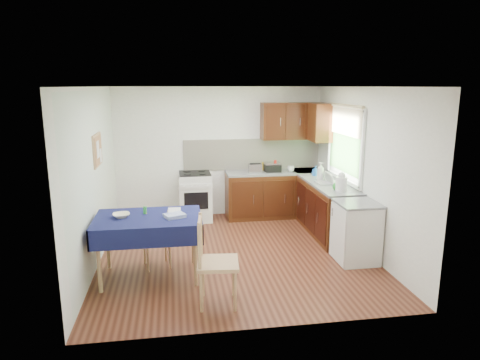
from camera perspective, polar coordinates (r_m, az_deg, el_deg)
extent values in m
plane|color=#431D11|center=(6.65, -0.68, -9.74)|extent=(4.20, 4.20, 0.00)
cube|color=white|center=(6.16, -0.74, 12.34)|extent=(4.00, 4.20, 0.02)
cube|color=white|center=(8.34, -2.77, 3.73)|extent=(4.00, 0.02, 2.50)
cube|color=white|center=(4.28, 3.31, -4.72)|extent=(4.00, 0.02, 2.50)
cube|color=white|center=(6.33, -18.95, 0.26)|extent=(0.02, 4.20, 2.50)
cube|color=white|center=(6.86, 16.07, 1.35)|extent=(0.02, 4.20, 2.50)
cube|color=#361A09|center=(8.39, 4.66, -1.96)|extent=(1.90, 0.60, 0.86)
cube|color=#361A09|center=(7.51, 11.55, -3.89)|extent=(0.60, 1.70, 0.86)
cube|color=slate|center=(8.29, 4.72, 1.06)|extent=(1.90, 0.60, 0.04)
cube|color=slate|center=(7.40, 11.70, -0.55)|extent=(0.60, 1.70, 0.04)
cube|color=slate|center=(8.46, 9.00, 1.18)|extent=(0.60, 0.60, 0.04)
cube|color=white|center=(8.42, 1.65, 3.49)|extent=(2.70, 0.02, 0.60)
cube|color=#361A09|center=(8.36, 6.99, 7.82)|extent=(1.20, 0.35, 0.70)
cube|color=#361A09|center=(8.09, 10.73, 7.54)|extent=(0.35, 0.50, 0.70)
cube|color=white|center=(8.17, -5.98, -2.24)|extent=(0.60, 0.60, 0.90)
cube|color=black|center=(8.07, -6.05, 0.89)|extent=(0.58, 0.58, 0.02)
cube|color=black|center=(7.88, -5.86, -2.79)|extent=(0.44, 0.01, 0.32)
cube|color=#315F27|center=(7.44, 13.84, 4.28)|extent=(0.01, 1.40, 0.85)
cube|color=white|center=(7.38, 13.99, 9.28)|extent=(0.04, 1.48, 0.06)
cube|color=white|center=(7.53, 13.52, 0.13)|extent=(0.04, 1.48, 0.06)
cube|color=tan|center=(7.38, 13.79, 7.58)|extent=(0.02, 1.36, 0.44)
cube|color=white|center=(6.46, 15.24, -6.85)|extent=(0.55, 0.58, 0.85)
cube|color=slate|center=(6.33, 15.47, -3.04)|extent=(0.58, 0.60, 0.03)
cube|color=tan|center=(6.55, -18.51, 3.81)|extent=(0.02, 0.62, 0.47)
cube|color=#A06543|center=(6.55, -18.38, 3.82)|extent=(0.01, 0.56, 0.41)
cube|color=white|center=(6.47, -18.41, 3.89)|extent=(0.00, 0.18, 0.24)
cube|color=white|center=(6.68, -18.07, 3.12)|extent=(0.00, 0.15, 0.20)
cube|color=#0F143D|center=(5.73, -12.16, -4.96)|extent=(1.34, 0.90, 0.03)
cube|color=#0F143D|center=(5.34, -12.36, -7.59)|extent=(1.38, 0.02, 0.26)
cube|color=#0F143D|center=(6.20, -11.89, -4.72)|extent=(1.38, 0.02, 0.26)
cube|color=#0F143D|center=(5.85, -18.82, -6.19)|extent=(0.02, 0.94, 0.26)
cube|color=#0F143D|center=(5.77, -5.30, -5.82)|extent=(0.02, 0.94, 0.26)
cylinder|color=tan|center=(5.60, -18.31, -10.32)|extent=(0.05, 0.05, 0.81)
cylinder|color=tan|center=(5.52, -5.93, -10.05)|extent=(0.05, 0.05, 0.81)
cylinder|color=tan|center=(6.28, -17.25, -7.75)|extent=(0.05, 0.05, 0.81)
cylinder|color=tan|center=(6.21, -6.30, -7.47)|extent=(0.05, 0.05, 0.81)
cube|color=tan|center=(6.18, -11.08, -7.75)|extent=(0.45, 0.45, 0.04)
cube|color=tan|center=(5.92, -10.93, -5.41)|extent=(0.34, 0.10, 0.27)
cylinder|color=tan|center=(6.41, -9.88, -8.86)|extent=(0.03, 0.03, 0.40)
cylinder|color=tan|center=(6.37, -12.61, -9.13)|extent=(0.03, 0.03, 0.40)
cylinder|color=tan|center=(6.13, -9.33, -9.85)|extent=(0.03, 0.03, 0.40)
cylinder|color=tan|center=(6.09, -12.18, -10.15)|extent=(0.03, 0.03, 0.40)
cube|color=tan|center=(5.05, -2.95, -11.03)|extent=(0.51, 0.51, 0.04)
cube|color=tan|center=(4.91, -5.37, -6.85)|extent=(0.08, 0.43, 0.34)
cylinder|color=tan|center=(4.98, -0.66, -14.52)|extent=(0.04, 0.04, 0.50)
cylinder|color=tan|center=(5.33, -0.83, -12.67)|extent=(0.04, 0.04, 0.50)
cylinder|color=tan|center=(4.99, -5.17, -14.57)|extent=(0.04, 0.04, 0.50)
cylinder|color=tan|center=(5.33, -5.02, -12.71)|extent=(0.04, 0.04, 0.50)
cube|color=#AFAFB3|center=(8.09, 2.03, 1.56)|extent=(0.25, 0.15, 0.17)
cube|color=black|center=(8.07, 2.04, 2.22)|extent=(0.21, 0.02, 0.02)
cube|color=black|center=(8.23, 4.34, 1.63)|extent=(0.30, 0.26, 0.14)
cube|color=#AFAFB3|center=(8.22, 4.35, 2.25)|extent=(0.30, 0.26, 0.03)
cylinder|color=red|center=(8.16, 4.71, 1.85)|extent=(0.05, 0.05, 0.23)
cube|color=gold|center=(8.38, 3.36, 1.86)|extent=(0.13, 0.10, 0.15)
cube|color=gray|center=(7.37, 11.73, -0.36)|extent=(0.40, 0.31, 0.02)
cylinder|color=white|center=(7.35, 11.76, 0.29)|extent=(0.05, 0.19, 0.19)
cylinder|color=white|center=(6.86, 13.35, -0.54)|extent=(0.18, 0.18, 0.22)
sphere|color=white|center=(6.83, 13.41, 0.55)|extent=(0.11, 0.11, 0.11)
imported|color=white|center=(8.27, 6.79, 1.50)|extent=(0.14, 0.14, 0.10)
imported|color=white|center=(7.52, 10.67, 1.10)|extent=(0.17, 0.17, 0.32)
imported|color=blue|center=(7.93, 10.02, 1.22)|extent=(0.11, 0.11, 0.19)
imported|color=#25882A|center=(6.91, 12.77, -0.63)|extent=(0.18, 0.18, 0.17)
imported|color=#FBF5CD|center=(5.78, -15.55, -4.57)|extent=(0.25, 0.25, 0.05)
imported|color=white|center=(5.92, -9.57, -4.05)|extent=(0.17, 0.24, 0.02)
cylinder|color=green|center=(5.86, -12.56, -3.94)|extent=(0.05, 0.05, 0.10)
cube|color=#2A469C|center=(5.64, -8.71, -4.71)|extent=(0.31, 0.28, 0.04)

